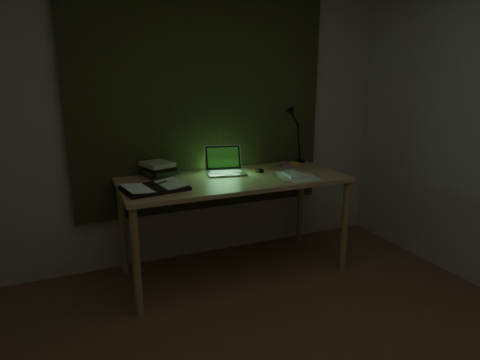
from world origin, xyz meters
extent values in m
cube|color=beige|center=(0.00, 2.00, 1.25)|extent=(3.50, 0.00, 2.50)
cube|color=#30341A|center=(0.00, 1.96, 1.45)|extent=(2.20, 0.06, 2.00)
ellipsoid|color=black|center=(0.36, 1.60, 0.83)|extent=(0.07, 0.10, 0.04)
cube|color=yellow|center=(0.80, 1.80, 0.82)|extent=(0.08, 0.08, 0.01)
cube|color=#CF508E|center=(0.69, 1.77, 0.82)|extent=(0.10, 0.10, 0.02)
camera|label=1|loc=(-1.08, -1.32, 1.58)|focal=30.00mm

